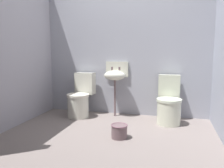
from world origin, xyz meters
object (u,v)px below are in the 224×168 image
at_px(sink, 115,75).
at_px(bucket, 119,131).
at_px(toilet_right, 169,104).
at_px(toilet_left, 80,99).

bearing_deg(sink, bucket, -73.23).
relative_size(toilet_right, sink, 0.79).
height_order(toilet_left, sink, sink).
xyz_separation_m(toilet_left, sink, (0.61, 0.19, 0.43)).
bearing_deg(bucket, sink, 106.77).
relative_size(sink, bucket, 4.28).
bearing_deg(sink, toilet_right, -11.08).
bearing_deg(toilet_left, bucket, 141.24).
bearing_deg(toilet_right, bucket, 51.56).
height_order(toilet_left, bucket, toilet_left).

